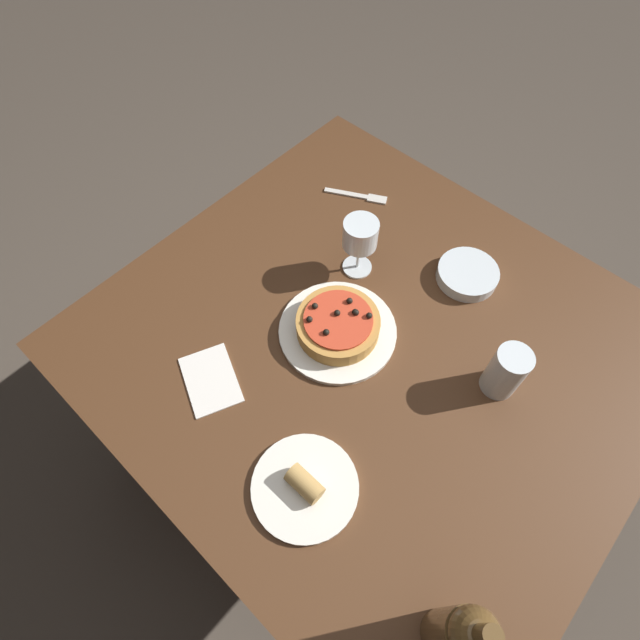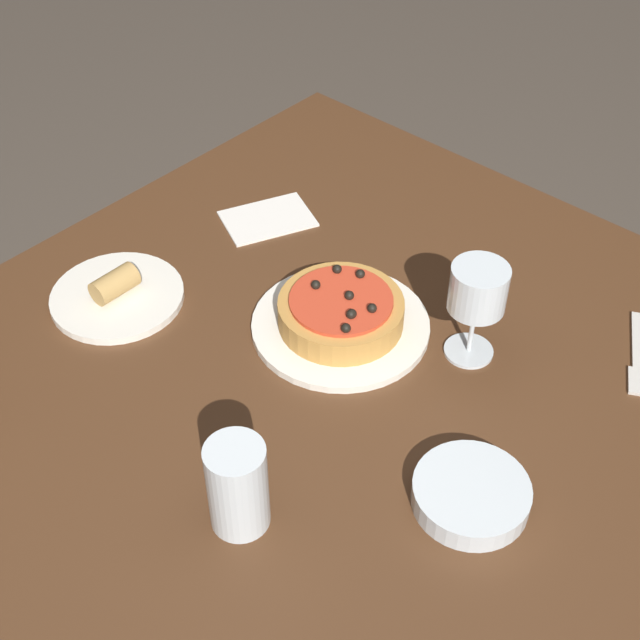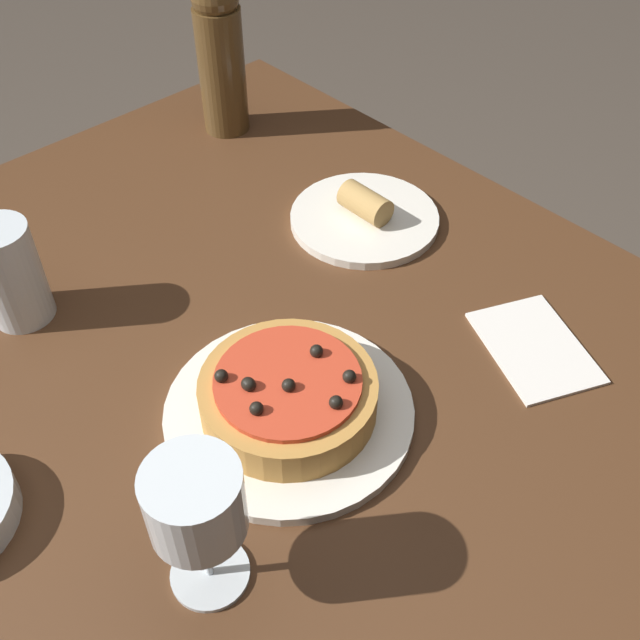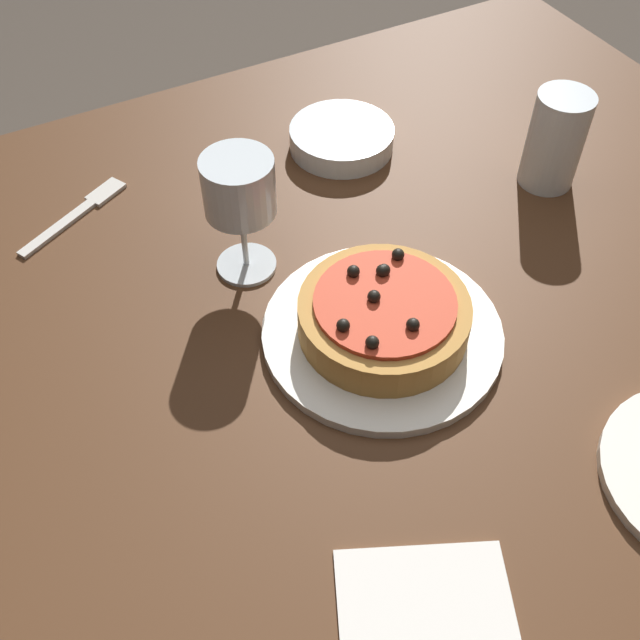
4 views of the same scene
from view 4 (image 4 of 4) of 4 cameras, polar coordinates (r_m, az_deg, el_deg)
The scene contains 9 objects.
ground_plane at distance 1.50m, azimuth 4.67°, elevation -17.61°, with size 14.00×14.00×0.00m, color #4C4238.
dining_table at distance 0.94m, azimuth 7.14°, elevation -1.56°, with size 1.16×1.08×0.74m.
dinner_plate at distance 0.82m, azimuth 4.75°, elevation -0.97°, with size 0.26×0.26×0.01m.
pizza at distance 0.80m, azimuth 4.87°, elevation 0.35°, with size 0.18×0.18×0.06m.
wine_glass at distance 0.82m, azimuth -6.19°, elevation 9.70°, with size 0.08×0.08×0.15m.
water_cup at distance 1.02m, azimuth 17.49°, elevation 12.94°, with size 0.07×0.07×0.13m.
side_bowl at distance 1.07m, azimuth 1.65°, elevation 13.69°, with size 0.14×0.14×0.03m.
fork at distance 1.01m, azimuth -17.85°, elevation 7.85°, with size 0.16×0.10×0.00m.
paper_napkin at distance 0.68m, azimuth 8.00°, elevation -20.69°, with size 0.18×0.16×0.00m.
Camera 4 is at (0.38, 0.47, 1.38)m, focal length 42.00 mm.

